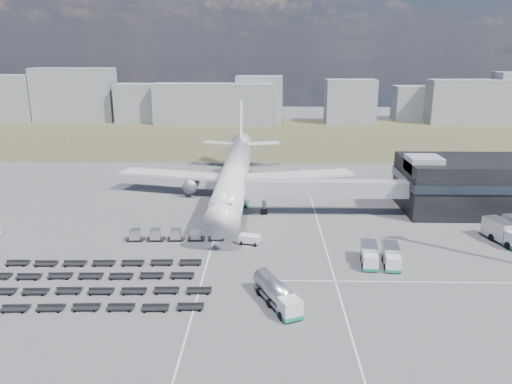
{
  "coord_description": "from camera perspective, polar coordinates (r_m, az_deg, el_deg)",
  "views": [
    {
      "loc": [
        6.7,
        -69.57,
        29.9
      ],
      "look_at": [
        4.63,
        21.73,
        4.0
      ],
      "focal_mm": 35.0,
      "sensor_mm": 36.0,
      "label": 1
    }
  ],
  "objects": [
    {
      "name": "uld_row",
      "position": [
        82.67,
        -9.15,
        -4.81
      ],
      "size": [
        15.92,
        2.49,
        1.74
      ],
      "rotation": [
        0.0,
        0.0,
        0.05
      ],
      "color": "black",
      "rests_on": "ground"
    },
    {
      "name": "catering_truck",
      "position": [
        100.81,
        -1.64,
        -0.59
      ],
      "size": [
        2.72,
        6.1,
        2.76
      ],
      "rotation": [
        0.0,
        0.0,
        -0.04
      ],
      "color": "silver",
      "rests_on": "ground"
    },
    {
      "name": "ground",
      "position": [
        76.01,
        -3.89,
        -7.37
      ],
      "size": [
        420.0,
        420.0,
        0.0
      ],
      "primitive_type": "plane",
      "color": "#565659",
      "rests_on": "ground"
    },
    {
      "name": "terminal",
      "position": [
        105.08,
        24.27,
        0.84
      ],
      "size": [
        30.4,
        16.4,
        11.0
      ],
      "color": "black",
      "rests_on": "ground"
    },
    {
      "name": "pushback_tug",
      "position": [
        80.35,
        -0.72,
        -5.44
      ],
      "size": [
        3.68,
        2.7,
        1.48
      ],
      "primitive_type": "cube",
      "rotation": [
        0.0,
        0.0,
        -0.28
      ],
      "color": "silver",
      "rests_on": "ground"
    },
    {
      "name": "fuel_tanker",
      "position": [
        61.8,
        2.41,
        -11.5
      ],
      "size": [
        6.05,
        9.63,
        3.06
      ],
      "rotation": [
        0.0,
        0.0,
        0.42
      ],
      "color": "silver",
      "rests_on": "ground"
    },
    {
      "name": "service_trucks_near",
      "position": [
        74.82,
        14.01,
        -7.07
      ],
      "size": [
        5.97,
        6.89,
        2.56
      ],
      "rotation": [
        0.0,
        0.0,
        -0.11
      ],
      "color": "silver",
      "rests_on": "ground"
    },
    {
      "name": "airliner",
      "position": [
        105.08,
        -2.39,
        2.28
      ],
      "size": [
        51.59,
        64.53,
        17.62
      ],
      "color": "silver",
      "rests_on": "ground"
    },
    {
      "name": "baggage_dollies",
      "position": [
        70.52,
        -18.97,
        -9.84
      ],
      "size": [
        33.63,
        15.87,
        0.75
      ],
      "rotation": [
        0.0,
        0.0,
        0.04
      ],
      "color": "black",
      "rests_on": "ground"
    },
    {
      "name": "grass_strip",
      "position": [
        182.16,
        -0.83,
        6.39
      ],
      "size": [
        420.0,
        90.0,
        0.01
      ],
      "primitive_type": "cube",
      "color": "brown",
      "rests_on": "ground"
    },
    {
      "name": "skyline",
      "position": [
        219.51,
        -3.94,
        10.6
      ],
      "size": [
        297.47,
        25.63,
        24.16
      ],
      "color": "gray",
      "rests_on": "ground"
    },
    {
      "name": "lane_markings",
      "position": [
        78.54,
        3.46,
        -6.57
      ],
      "size": [
        47.12,
        110.0,
        0.01
      ],
      "color": "silver",
      "rests_on": "ground"
    },
    {
      "name": "jet_bridge",
      "position": [
        93.81,
        6.88,
        0.36
      ],
      "size": [
        30.3,
        3.8,
        7.05
      ],
      "color": "#939399",
      "rests_on": "ground"
    }
  ]
}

